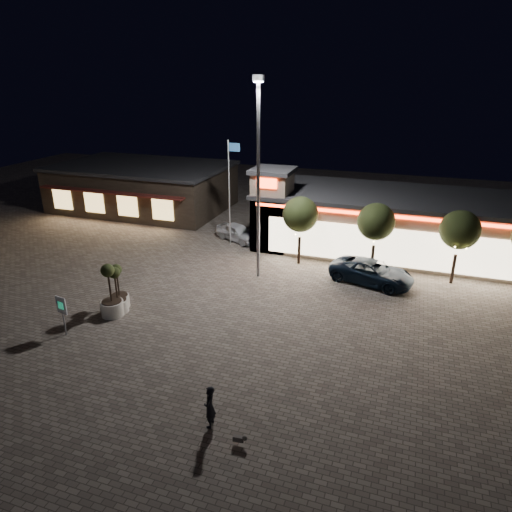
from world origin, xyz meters
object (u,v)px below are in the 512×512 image
(planter_mid, at_px, (111,300))
(valet_sign, at_px, (62,309))
(pedestrian, at_px, (210,407))
(white_sedan, at_px, (238,232))
(pickup_truck, at_px, (372,272))
(planter_left, at_px, (119,294))

(planter_mid, bearing_deg, valet_sign, -112.54)
(pedestrian, bearing_deg, white_sedan, -169.88)
(pickup_truck, bearing_deg, pedestrian, 178.39)
(white_sedan, height_order, pedestrian, pedestrian)
(white_sedan, bearing_deg, valet_sign, -165.21)
(planter_left, xyz_separation_m, valet_sign, (-0.86, -3.50, 0.69))
(pedestrian, bearing_deg, pickup_truck, 155.46)
(pickup_truck, distance_m, white_sedan, 11.85)
(valet_sign, bearing_deg, planter_mid, 67.46)
(pickup_truck, xyz_separation_m, valet_sign, (-14.08, -11.50, 0.77))
(white_sedan, bearing_deg, pickup_truck, -87.06)
(valet_sign, bearing_deg, pedestrian, -19.99)
(white_sedan, height_order, planter_left, planter_left)
(white_sedan, distance_m, pedestrian, 20.70)
(planter_left, height_order, planter_mid, planter_mid)
(pedestrian, height_order, planter_left, planter_left)
(planter_mid, xyz_separation_m, valet_sign, (-1.05, -2.53, 0.56))
(pickup_truck, distance_m, valet_sign, 18.20)
(planter_left, bearing_deg, valet_sign, -103.76)
(white_sedan, bearing_deg, planter_mid, -162.96)
(pickup_truck, xyz_separation_m, planter_left, (-13.22, -8.00, 0.08))
(planter_left, height_order, valet_sign, planter_left)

